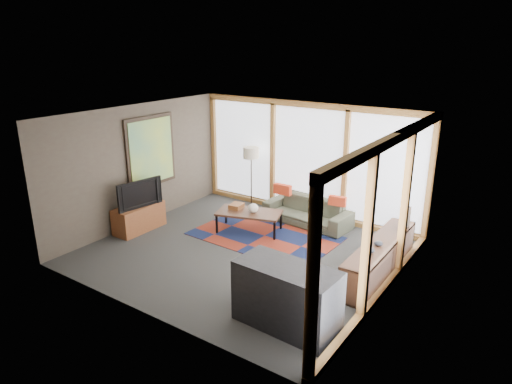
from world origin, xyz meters
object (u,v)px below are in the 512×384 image
Objects in this scene: television at (137,193)px; bar_counter at (287,297)px; sofa at (307,211)px; floor_lamp at (251,178)px; coffee_table at (249,222)px; tv_console at (139,218)px; bookshelf at (380,258)px.

television is 4.46m from bar_counter.
bar_counter reaches higher than sofa.
sofa is at bearing -4.69° from floor_lamp.
sofa is 1.34m from coffee_table.
coffee_table is at bearing -56.84° from floor_lamp.
floor_lamp reaches higher than bar_counter.
bar_counter is at bearing -15.33° from tv_console.
bookshelf is at bearing -27.95° from sofa.
floor_lamp reaches higher than tv_console.
tv_console is at bearing -147.48° from coffee_table.
television reaches higher than bookshelf.
television is 0.70× the size of bar_counter.
floor_lamp is 1.47× the size of television.
bar_counter reaches higher than coffee_table.
tv_console is at bearing -135.33° from sofa.
floor_lamp is at bearing 133.70° from bar_counter.
tv_console is 0.76× the size of bar_counter.
sofa is at bearing -39.06° from television.
floor_lamp is at bearing 123.16° from coffee_table.
sofa is 2.52m from bookshelf.
floor_lamp is 1.03× the size of bar_counter.
bookshelf is 2.24m from bar_counter.
bookshelf is 1.69× the size of bar_counter.
tv_console is (-4.90, -0.98, -0.03)m from bookshelf.
sofa is at bearing 53.36° from coffee_table.
coffee_table is 1.30× the size of television.
sofa is at bearing 40.10° from tv_console.
bar_counter reaches higher than bookshelf.
floor_lamp is at bearing 158.21° from bookshelf.
bar_counter is (4.34, -1.19, 0.18)m from tv_console.
coffee_table is at bearing -46.18° from television.
tv_console is 0.57m from television.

